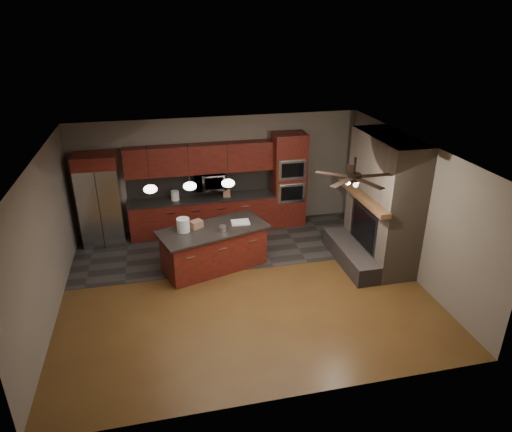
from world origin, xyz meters
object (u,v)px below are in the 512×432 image
object	(u,v)px
white_bucket	(183,225)
microwave	(210,181)
counter_bucket	(175,196)
counter_box	(227,193)
paint_can	(223,228)
cardboard_box	(196,224)
refrigerator	(100,200)
kitchen_island	(214,248)
paint_tray	(240,222)
oven_tower	(289,180)

from	to	relation	value
white_bucket	microwave	bearing A→B (deg)	66.88
counter_bucket	counter_box	bearing A→B (deg)	-2.29
paint_can	cardboard_box	xyz separation A→B (m)	(-0.51, 0.27, 0.03)
refrigerator	white_bucket	world-z (taller)	refrigerator
counter_bucket	kitchen_island	bearing A→B (deg)	-69.89
white_bucket	paint_can	bearing A→B (deg)	-11.23
paint_tray	cardboard_box	distance (m)	0.94
oven_tower	kitchen_island	distance (m)	2.92
oven_tower	paint_can	xyz separation A→B (m)	(-1.98, -1.97, -0.22)
kitchen_island	cardboard_box	world-z (taller)	cardboard_box
paint_tray	white_bucket	bearing A→B (deg)	-170.81
refrigerator	counter_bucket	world-z (taller)	refrigerator
kitchen_island	paint_can	world-z (taller)	paint_can
white_bucket	counter_box	size ratio (longest dim) A/B	1.50
refrigerator	kitchen_island	bearing A→B (deg)	-36.34
refrigerator	counter_box	xyz separation A→B (m)	(2.95, 0.03, -0.09)
oven_tower	paint_tray	bearing A→B (deg)	-132.94
kitchen_island	counter_bucket	bearing A→B (deg)	92.70
oven_tower	paint_can	distance (m)	2.80
counter_box	paint_tray	bearing A→B (deg)	-81.35
refrigerator	paint_tray	xyz separation A→B (m)	(2.98, -1.60, -0.15)
kitchen_island	paint_can	bearing A→B (deg)	-56.55
microwave	kitchen_island	distance (m)	2.06
paint_can	kitchen_island	bearing A→B (deg)	140.87
white_bucket	cardboard_box	world-z (taller)	white_bucket
white_bucket	refrigerator	bearing A→B (deg)	135.48
oven_tower	white_bucket	bearing A→B (deg)	-146.86
paint_can	counter_box	xyz separation A→B (m)	(0.40, 1.92, 0.02)
kitchen_island	white_bucket	xyz separation A→B (m)	(-0.61, 0.01, 0.60)
white_bucket	paint_can	world-z (taller)	white_bucket
oven_tower	counter_box	world-z (taller)	oven_tower
oven_tower	paint_can	world-z (taller)	oven_tower
counter_box	kitchen_island	bearing A→B (deg)	-100.34
oven_tower	refrigerator	distance (m)	4.54
refrigerator	counter_bucket	xyz separation A→B (m)	(1.70, 0.08, -0.08)
oven_tower	counter_box	xyz separation A→B (m)	(-1.58, -0.04, -0.20)
counter_bucket	counter_box	distance (m)	1.25
counter_bucket	cardboard_box	bearing A→B (deg)	-78.85
paint_can	microwave	bearing A→B (deg)	89.75
oven_tower	white_bucket	xyz separation A→B (m)	(-2.77, -1.81, -0.13)
paint_can	cardboard_box	bearing A→B (deg)	152.41
microwave	white_bucket	xyz separation A→B (m)	(-0.80, -1.87, -0.24)
kitchen_island	counter_bucket	xyz separation A→B (m)	(-0.67, 1.83, 0.55)
microwave	refrigerator	world-z (taller)	refrigerator
microwave	cardboard_box	bearing A→B (deg)	-106.58
counter_box	refrigerator	bearing A→B (deg)	-171.63
paint_tray	paint_can	bearing A→B (deg)	-142.73
paint_can	counter_bucket	bearing A→B (deg)	113.30
paint_can	paint_tray	xyz separation A→B (m)	(0.42, 0.29, -0.03)
oven_tower	paint_tray	world-z (taller)	oven_tower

